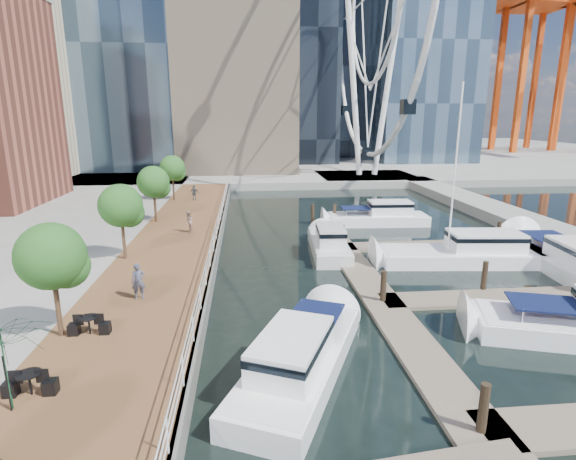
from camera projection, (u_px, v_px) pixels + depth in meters
The scene contains 15 objects.
ground at pixel (366, 402), 15.34m from camera, with size 520.00×520.00×0.00m, color black.
boardwalk at pixel (169, 260), 28.86m from camera, with size 6.00×60.00×1.00m, color brown.
seawall at pixel (216, 259), 29.13m from camera, with size 0.25×60.00×1.00m, color #595954.
land_far at pixel (260, 153), 113.62m from camera, with size 200.00×114.00×1.00m, color gray.
breakwater at pixel (543, 230), 36.35m from camera, with size 4.00×60.00×1.00m, color gray.
pier at pixel (367, 178), 66.67m from camera, with size 14.00×12.00×1.00m, color gray.
railing at pixel (213, 243), 28.87m from camera, with size 0.10×60.00×1.05m, color white, non-canonical shape.
floating_docks at pixel (457, 278), 25.58m from camera, with size 16.00×34.00×2.60m.
port_cranes at pixel (539, 71), 108.92m from camera, with size 40.00×52.00×38.00m.
street_trees at pixel (121, 206), 26.74m from camera, with size 2.60×42.60×4.60m.
cafe_tables at pixel (11, 426), 12.11m from camera, with size 2.50×13.70×0.74m.
pedestrian_near at pixel (138, 281), 21.28m from camera, with size 0.64×0.42×1.75m, color #464A5E.
pedestrian_mid at pixel (188, 222), 33.50m from camera, with size 0.79×0.62×1.63m, color gray.
pedestrian_far at pixel (194, 193), 46.29m from camera, with size 0.92×0.38×1.58m, color #32383F.
moored_yachts at pixel (462, 271), 28.32m from camera, with size 23.99×36.18×11.50m.
Camera 1 is at (-3.95, -13.10, 9.48)m, focal length 28.00 mm.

